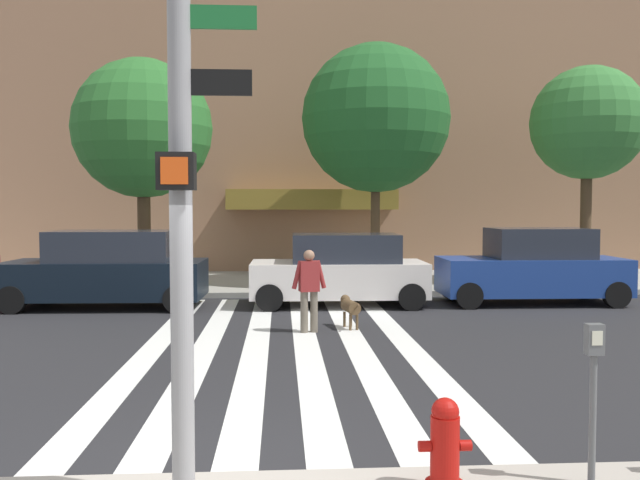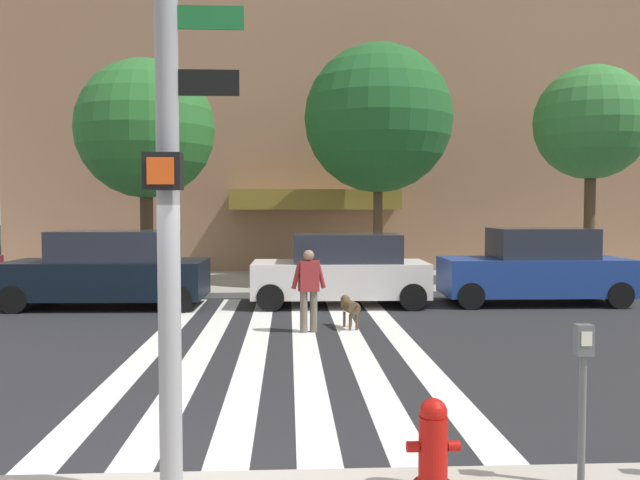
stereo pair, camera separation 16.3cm
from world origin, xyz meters
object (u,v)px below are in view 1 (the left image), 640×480
(street_tree_nearest, at_px, (143,129))
(pedestrian_dog_walker, at_px, (309,286))
(fire_hydrant, at_px, (445,445))
(traffic_light_pole, at_px, (179,71))
(parked_car_behind_first, at_px, (108,270))
(dog_on_leash, at_px, (350,307))
(street_tree_further, at_px, (588,124))
(street_tree_middle, at_px, (376,119))
(pedestrian_bystander, at_px, (542,254))
(parked_car_fourth_in_line, at_px, (533,268))
(parked_car_third_in_line, at_px, (340,270))
(parking_meter_second_along, at_px, (593,381))

(street_tree_nearest, height_order, pedestrian_dog_walker, street_tree_nearest)
(fire_hydrant, relative_size, street_tree_nearest, 0.12)
(traffic_light_pole, xyz_separation_m, fire_hydrant, (2.12, 0.11, -3.00))
(fire_hydrant, distance_m, street_tree_nearest, 14.95)
(parked_car_behind_first, relative_size, street_tree_nearest, 0.75)
(street_tree_nearest, height_order, dog_on_leash, street_tree_nearest)
(parked_car_behind_first, xyz_separation_m, street_tree_further, (13.50, 2.93, 4.05))
(street_tree_middle, bearing_deg, street_tree_further, -4.56)
(fire_hydrant, xyz_separation_m, pedestrian_bystander, (6.55, 14.02, 0.56))
(parked_car_fourth_in_line, xyz_separation_m, pedestrian_bystander, (1.42, 2.92, 0.15))
(parked_car_fourth_in_line, bearing_deg, dog_on_leash, -148.53)
(parked_car_fourth_in_line, xyz_separation_m, street_tree_nearest, (-10.31, 2.30, 3.73))
(parked_car_third_in_line, xyz_separation_m, pedestrian_dog_walker, (-0.94, -3.51, 0.03))
(parked_car_behind_first, distance_m, pedestrian_bystander, 12.50)
(parked_car_behind_first, height_order, pedestrian_bystander, parked_car_behind_first)
(fire_hydrant, xyz_separation_m, parked_car_third_in_line, (0.15, 11.10, 0.37))
(street_tree_middle, bearing_deg, dog_on_leash, -102.71)
(parked_car_fourth_in_line, xyz_separation_m, pedestrian_dog_walker, (-5.92, -3.51, -0.00))
(parked_car_behind_first, xyz_separation_m, pedestrian_dog_walker, (4.82, -3.51, -0.01))
(fire_hydrant, xyz_separation_m, parking_meter_second_along, (1.26, 0.02, 0.51))
(street_tree_further, bearing_deg, fire_hydrant, -119.36)
(parking_meter_second_along, xyz_separation_m, street_tree_further, (6.63, 14.01, 3.96))
(traffic_light_pole, height_order, street_tree_nearest, street_tree_nearest)
(parked_car_third_in_line, bearing_deg, parking_meter_second_along, -84.28)
(parked_car_behind_first, bearing_deg, dog_on_leash, -28.65)
(parking_meter_second_along, relative_size, parked_car_third_in_line, 0.31)
(street_tree_nearest, xyz_separation_m, dog_on_leash, (5.25, -5.40, -4.21))
(traffic_light_pole, distance_m, parking_meter_second_along, 4.20)
(parked_car_fourth_in_line, bearing_deg, pedestrian_dog_walker, -149.32)
(traffic_light_pole, relative_size, pedestrian_dog_walker, 3.54)
(fire_hydrant, relative_size, parked_car_fourth_in_line, 0.16)
(street_tree_further, bearing_deg, dog_on_leash, -142.39)
(street_tree_further, distance_m, dog_on_leash, 10.88)
(street_tree_further, height_order, pedestrian_bystander, street_tree_further)
(traffic_light_pole, bearing_deg, street_tree_further, 54.70)
(parking_meter_second_along, bearing_deg, dog_on_leash, 98.52)
(fire_hydrant, distance_m, parked_car_fourth_in_line, 12.24)
(parking_meter_second_along, distance_m, pedestrian_bystander, 14.96)
(street_tree_nearest, distance_m, pedestrian_bystander, 12.28)
(parking_meter_second_along, bearing_deg, parked_car_third_in_line, 95.72)
(street_tree_middle, height_order, dog_on_leash, street_tree_middle)
(traffic_light_pole, relative_size, parked_car_behind_first, 1.20)
(street_tree_middle, bearing_deg, parked_car_behind_first, -154.29)
(street_tree_nearest, bearing_deg, street_tree_middle, 9.65)
(traffic_light_pole, xyz_separation_m, parked_car_third_in_line, (2.27, 11.22, -2.63))
(parked_car_behind_first, height_order, street_tree_further, street_tree_further)
(pedestrian_dog_walker, bearing_deg, street_tree_further, 36.57)
(parked_car_behind_first, relative_size, pedestrian_dog_walker, 2.95)
(parked_car_behind_first, height_order, street_tree_middle, street_tree_middle)
(pedestrian_bystander, bearing_deg, pedestrian_dog_walker, -138.77)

